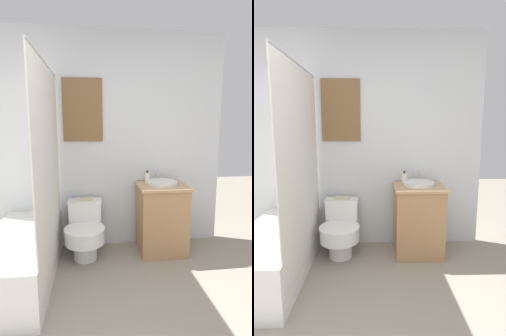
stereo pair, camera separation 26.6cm
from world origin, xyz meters
The scene contains 7 objects.
wall_back centered at (0.00, 2.20, 1.26)m, with size 3.02×0.07×2.50m.
shower_area centered at (-0.69, 1.48, 0.29)m, with size 0.60×1.38×1.98m.
toilet centered at (-0.13, 1.88, 0.30)m, with size 0.43×0.57×0.61m.
vanity centered at (0.73, 1.91, 0.39)m, with size 0.55×0.50×0.79m.
sink centered at (0.73, 1.93, 0.81)m, with size 0.35×0.38×0.13m.
soap_bottle centered at (0.58, 2.01, 0.85)m, with size 0.06×0.06×0.15m.
book_on_tank centered at (-0.13, 2.03, 0.62)m, with size 0.18×0.09×0.02m.
Camera 2 is at (0.24, -0.90, 1.45)m, focal length 28.00 mm.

